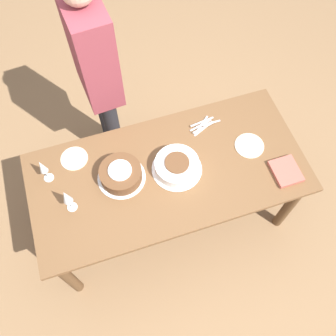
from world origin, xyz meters
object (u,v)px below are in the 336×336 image
wine_glass_near (42,167)px  person_cutting (96,68)px  cake_center_white (177,167)px  wine_glass_far (66,197)px  cake_front_chocolate (121,174)px

wine_glass_near → person_cutting: (-0.47, -0.52, 0.14)m
cake_center_white → wine_glass_far: bearing=3.7°
cake_front_chocolate → wine_glass_far: 0.36m
wine_glass_near → cake_front_chocolate: bearing=162.1°
cake_center_white → cake_front_chocolate: (0.34, -0.06, 0.01)m
cake_center_white → wine_glass_near: (0.77, -0.19, 0.10)m
cake_center_white → person_cutting: person_cutting is taller
person_cutting → cake_center_white: bearing=18.3°
cake_center_white → cake_front_chocolate: 0.35m
cake_front_chocolate → wine_glass_near: (0.43, -0.14, 0.09)m
wine_glass_near → person_cutting: person_cutting is taller
cake_center_white → wine_glass_near: size_ratio=1.52×
person_cutting → cake_front_chocolate: bearing=-8.2°
cake_front_chocolate → wine_glass_near: wine_glass_near is taller
cake_center_white → wine_glass_far: wine_glass_far is taller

